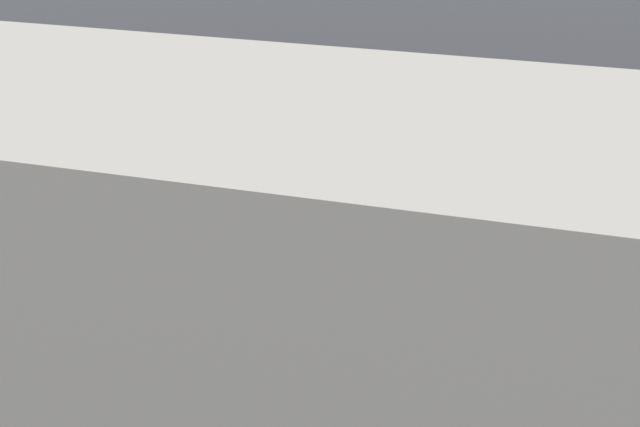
{
  "coord_description": "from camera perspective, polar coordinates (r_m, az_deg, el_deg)",
  "views": [
    {
      "loc": [
        -1.87,
        14.41,
        7.45
      ],
      "look_at": [
        2.08,
        1.15,
        0.9
      ],
      "focal_mm": 50.0,
      "sensor_mm": 36.0,
      "label": 1
    }
  ],
  "objects": [
    {
      "name": "puddle_patch",
      "position": [
        16.52,
        1.8,
        -1.47
      ],
      "size": [
        3.24,
        3.24,
        0.01
      ],
      "primitive_type": "cylinder",
      "color": "black",
      "rests_on": "ground"
    },
    {
      "name": "fire_hydrant",
      "position": [
        14.89,
        -9.57,
        -3.3
      ],
      "size": [
        0.42,
        0.31,
        0.8
      ],
      "color": "red",
      "rests_on": "ground"
    },
    {
      "name": "sign_post",
      "position": [
        12.97,
        -10.26,
        -2.02
      ],
      "size": [
        0.07,
        0.44,
        2.4
      ],
      "color": "#4C4C51",
      "rests_on": "ground"
    },
    {
      "name": "pedestrian",
      "position": [
        14.82,
        -12.54,
        -2.49
      ],
      "size": [
        0.37,
        0.53,
        1.22
      ],
      "color": "#1E8C4C",
      "rests_on": "ground"
    },
    {
      "name": "ground_plane",
      "position": [
        16.32,
        8.18,
        -2.09
      ],
      "size": [
        60.0,
        60.0,
        0.0
      ],
      "primitive_type": "plane",
      "color": "black"
    },
    {
      "name": "kerb_strip",
      "position": [
        12.76,
        5.13,
        -10.39
      ],
      "size": [
        24.0,
        3.2,
        0.04
      ],
      "primitive_type": "cube",
      "color": "gray",
      "rests_on": "ground"
    },
    {
      "name": "moving_hatchback",
      "position": [
        16.02,
        6.69,
        1.52
      ],
      "size": [
        4.25,
        3.06,
        2.06
      ],
      "color": "yellow",
      "rests_on": "ground"
    }
  ]
}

